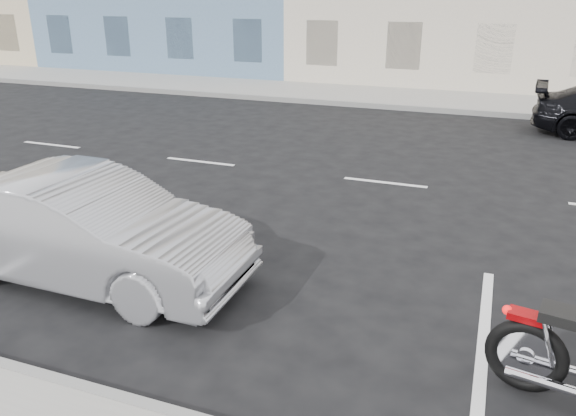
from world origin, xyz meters
The scene contains 4 objects.
ground centered at (0.00, 0.00, 0.00)m, with size 120.00×120.00×0.00m, color black.
sidewalk_far centered at (-5.00, 8.70, 0.07)m, with size 80.00×3.40×0.15m, color gray.
curb_far centered at (-5.00, 7.00, 0.08)m, with size 80.00×0.12×0.16m, color gray.
sedan_silver centered at (-4.79, -5.10, 0.69)m, with size 1.46×4.19×1.38m, color #9E9FA5.
Camera 1 is at (-0.19, -10.19, 3.47)m, focal length 35.00 mm.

